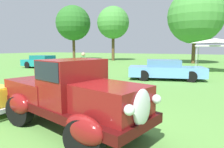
{
  "coord_description": "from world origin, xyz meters",
  "views": [
    {
      "loc": [
        2.66,
        -3.73,
        1.97
      ],
      "look_at": [
        -0.59,
        2.77,
        1.01
      ],
      "focal_mm": 32.07,
      "sensor_mm": 36.0,
      "label": 1
    }
  ],
  "objects_px": {
    "feature_pickup_truck": "(72,94)",
    "canopy_tent_left_field": "(215,42)",
    "show_car_teal": "(44,62)",
    "spectator_between_cars": "(84,66)",
    "show_car_skyblue": "(166,70)"
  },
  "relations": [
    {
      "from": "feature_pickup_truck",
      "to": "canopy_tent_left_field",
      "type": "xyz_separation_m",
      "value": [
        3.11,
        14.59,
        1.56
      ]
    },
    {
      "from": "show_car_skyblue",
      "to": "canopy_tent_left_field",
      "type": "relative_size",
      "value": 1.71
    },
    {
      "from": "canopy_tent_left_field",
      "to": "show_car_skyblue",
      "type": "bearing_deg",
      "value": -114.5
    },
    {
      "from": "show_car_teal",
      "to": "canopy_tent_left_field",
      "type": "xyz_separation_m",
      "value": [
        14.59,
        4.13,
        1.82
      ]
    },
    {
      "from": "spectator_between_cars",
      "to": "feature_pickup_truck",
      "type": "bearing_deg",
      "value": -57.75
    },
    {
      "from": "canopy_tent_left_field",
      "to": "feature_pickup_truck",
      "type": "bearing_deg",
      "value": -102.06
    },
    {
      "from": "canopy_tent_left_field",
      "to": "show_car_teal",
      "type": "bearing_deg",
      "value": -164.2
    },
    {
      "from": "show_car_teal",
      "to": "show_car_skyblue",
      "type": "distance_m",
      "value": 12.04
    },
    {
      "from": "canopy_tent_left_field",
      "to": "spectator_between_cars",
      "type": "bearing_deg",
      "value": -128.12
    },
    {
      "from": "spectator_between_cars",
      "to": "canopy_tent_left_field",
      "type": "xyz_separation_m",
      "value": [
        6.83,
        8.7,
        1.51
      ]
    },
    {
      "from": "feature_pickup_truck",
      "to": "show_car_teal",
      "type": "distance_m",
      "value": 15.53
    },
    {
      "from": "show_car_teal",
      "to": "show_car_skyblue",
      "type": "bearing_deg",
      "value": -8.39
    },
    {
      "from": "feature_pickup_truck",
      "to": "spectator_between_cars",
      "type": "bearing_deg",
      "value": 122.25
    },
    {
      "from": "spectator_between_cars",
      "to": "show_car_skyblue",
      "type": "bearing_deg",
      "value": 34.18
    },
    {
      "from": "show_car_teal",
      "to": "spectator_between_cars",
      "type": "bearing_deg",
      "value": -30.49
    }
  ]
}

